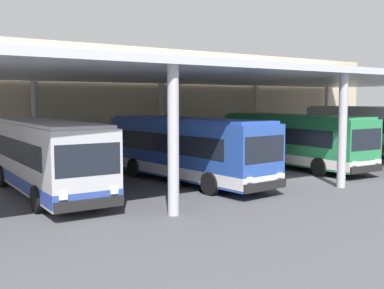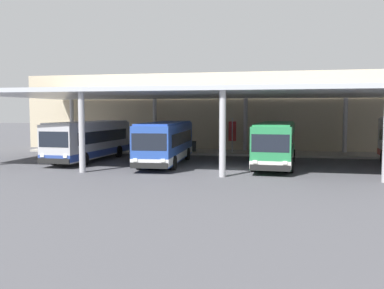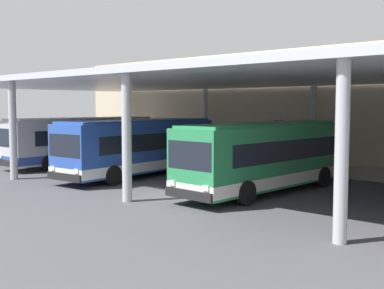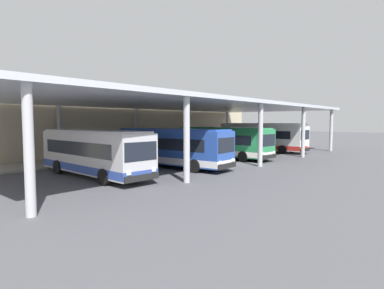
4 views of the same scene
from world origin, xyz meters
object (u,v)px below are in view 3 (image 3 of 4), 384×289
object	(u,v)px
trash_bin	(235,153)
banner_sign	(279,137)
bus_nearest_bay	(83,140)
bus_middle_bay	(268,156)
bus_second_bay	(140,147)
bench_waiting	(203,150)

from	to	relation	value
trash_bin	banner_sign	bearing A→B (deg)	-6.51
bus_nearest_bay	trash_bin	xyz separation A→B (m)	(7.01, 7.59, -0.98)
bus_nearest_bay	bus_middle_bay	xyz separation A→B (m)	(14.81, -0.41, 0.00)
bus_second_bay	bus_middle_bay	xyz separation A→B (m)	(8.14, 0.52, 0.00)
bus_nearest_bay	bus_middle_bay	world-z (taller)	same
trash_bin	bus_second_bay	bearing A→B (deg)	-92.31
bus_nearest_bay	bus_middle_bay	distance (m)	14.81
bus_second_bay	bench_waiting	world-z (taller)	bus_second_bay
trash_bin	banner_sign	world-z (taller)	banner_sign
bus_middle_bay	banner_sign	distance (m)	8.59
bus_second_bay	bench_waiting	xyz separation A→B (m)	(-2.90, 8.97, -0.99)
bus_second_bay	trash_bin	distance (m)	8.59
bus_nearest_bay	bus_middle_bay	size ratio (longest dim) A/B	1.00
bus_second_bay	banner_sign	bearing A→B (deg)	63.16
bus_middle_bay	banner_sign	xyz separation A→B (m)	(-4.05, 7.57, 0.32)
trash_bin	banner_sign	distance (m)	3.99
bus_second_bay	bench_waiting	size ratio (longest dim) A/B	5.93
bench_waiting	banner_sign	size ratio (longest dim) A/B	0.56
bench_waiting	bus_middle_bay	bearing A→B (deg)	-37.42
bus_nearest_bay	bench_waiting	bearing A→B (deg)	64.89
bus_nearest_bay	trash_bin	world-z (taller)	bus_nearest_bay
bus_nearest_bay	banner_sign	world-z (taller)	banner_sign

